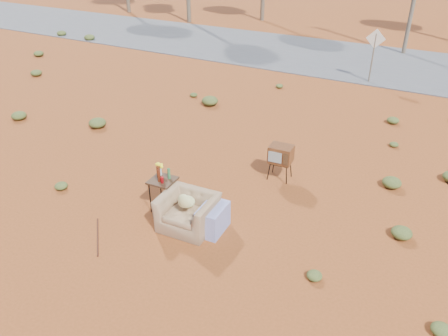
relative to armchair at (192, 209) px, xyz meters
The scene contains 8 objects.
ground 0.64m from the armchair, behind, with size 140.00×140.00×0.00m, color brown.
highway 15.05m from the armchair, 91.63° to the left, with size 140.00×7.00×0.04m, color #565659.
armchair is the anchor object (origin of this frame).
tv_unit 3.01m from the armchair, 73.61° to the left, with size 0.61×0.51×0.94m.
side_table 1.09m from the armchair, 163.38° to the left, with size 0.59×0.59×1.12m.
rusty_bar 2.10m from the armchair, 141.01° to the right, with size 0.03×0.03×1.30m, color #471B13.
road_sign 12.13m from the armchair, 84.91° to the left, with size 0.78×0.06×2.19m.
scrub_patch 4.63m from the armchair, 105.72° to the left, with size 17.49×8.07×0.33m.
Camera 1 is at (4.77, -6.48, 5.86)m, focal length 35.00 mm.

